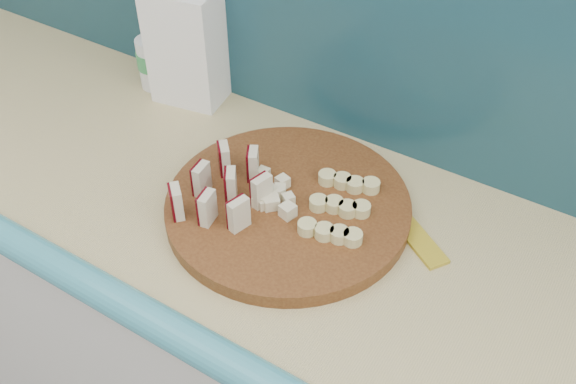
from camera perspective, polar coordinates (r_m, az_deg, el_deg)
The scene contains 8 objects.
kitchen_counter at distance 1.58m, azimuth -6.66°, elevation -11.25°, with size 2.20×0.63×0.91m.
cutting_board at distance 1.16m, azimuth 0.00°, elevation -1.24°, with size 0.44×0.44×0.03m, color #43220E.
apple_wedges at distance 1.13m, azimuth -5.71°, elevation 0.44°, with size 0.14×0.19×0.06m.
apple_chunks at distance 1.15m, azimuth -1.33°, elevation -0.06°, with size 0.07×0.07×0.02m.
banana_slices at distance 1.12m, azimuth 4.64°, elevation -1.30°, with size 0.15×0.18×0.02m.
flour_bag at distance 1.41m, azimuth -8.96°, elevation 12.75°, with size 0.15×0.11×0.25m, color white.
canister at distance 1.49m, azimuth -11.88°, elevation 11.25°, with size 0.07×0.07×0.12m.
banana_peel at distance 1.17m, azimuth 8.40°, elevation -1.76°, with size 0.25×0.21×0.01m.
Camera 1 is at (0.75, 0.80, 1.72)m, focal length 40.00 mm.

